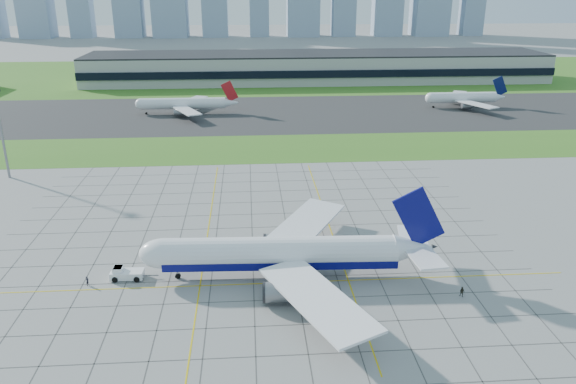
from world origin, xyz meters
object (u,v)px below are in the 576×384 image
at_px(light_mast, 0,123).
at_px(crew_far, 462,292).
at_px(distant_jet_2, 464,98).
at_px(airliner, 282,253).
at_px(crew_near, 87,281).
at_px(distant_jet_1, 185,103).
at_px(pushback_tug, 126,273).

xyz_separation_m(light_mast, crew_far, (107.42, -74.22, -15.24)).
bearing_deg(distant_jet_2, airliner, -121.34).
relative_size(crew_far, distant_jet_2, 0.04).
bearing_deg(crew_near, airliner, -75.86).
distance_m(crew_far, distant_jet_1, 169.14).
distance_m(airliner, crew_near, 36.76).
relative_size(pushback_tug, crew_near, 4.91).
xyz_separation_m(airliner, crew_near, (-36.53, -0.69, -4.05)).
bearing_deg(crew_far, distant_jet_1, 152.26).
bearing_deg(pushback_tug, airliner, -0.46).
relative_size(crew_near, crew_far, 0.98).
bearing_deg(crew_near, crew_far, -84.36).
height_order(airliner, distant_jet_2, airliner).
height_order(light_mast, distant_jet_2, light_mast).
distance_m(crew_near, crew_far, 68.91).
xyz_separation_m(distant_jet_1, distant_jet_2, (124.89, 4.30, -0.00)).
xyz_separation_m(airliner, distant_jet_2, (91.91, 150.91, -0.48)).
relative_size(airliner, pushback_tug, 6.47).
relative_size(light_mast, distant_jet_1, 0.60).
bearing_deg(light_mast, crew_near, -59.11).
bearing_deg(pushback_tug, distant_jet_1, 93.46).
bearing_deg(distant_jet_1, light_mast, -117.47).
height_order(pushback_tug, crew_far, pushback_tug).
height_order(light_mast, distant_jet_1, light_mast).
xyz_separation_m(crew_near, crew_far, (68.34, -8.90, 0.02)).
xyz_separation_m(light_mast, distant_jet_1, (42.63, 81.98, -11.69)).
bearing_deg(airliner, pushback_tug, 179.54).
bearing_deg(light_mast, crew_far, -34.64).
height_order(airliner, distant_jet_1, airliner).
xyz_separation_m(light_mast, pushback_tug, (45.69, -63.21, -15.07)).
bearing_deg(airliner, crew_near, -176.66).
height_order(crew_far, distant_jet_1, distant_jet_1).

